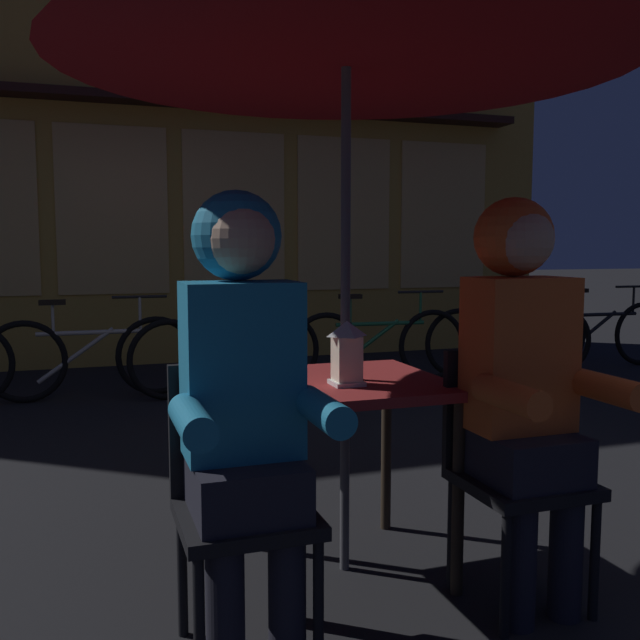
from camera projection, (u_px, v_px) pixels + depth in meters
ground_plane at (344, 569)px, 2.70m from camera, size 60.00×60.00×0.00m
cafe_table at (345, 406)px, 2.64m from camera, size 0.72×0.72×0.74m
patio_umbrella at (346, 12)px, 2.49m from camera, size 2.10×2.10×2.31m
lantern at (347, 351)px, 2.50m from camera, size 0.11×0.11×0.23m
chair_left at (241, 490)px, 2.15m from camera, size 0.40×0.40×0.87m
chair_right at (511, 460)px, 2.46m from camera, size 0.40×0.40×0.87m
person_left_hooded at (243, 379)px, 2.06m from camera, size 0.45×0.56×1.40m
person_right_hooded at (523, 362)px, 2.37m from camera, size 0.45×0.56×1.40m
shopfront_building at (107, 67)px, 7.27m from camera, size 10.00×0.93×6.20m
bicycle_second at (91, 357)px, 5.70m from camera, size 1.68×0.08×0.84m
bicycle_third at (228, 353)px, 5.88m from camera, size 1.67×0.26×0.84m
bicycle_fourth at (380, 345)px, 6.35m from camera, size 1.68×0.14×0.84m
bicycle_fifth at (509, 340)px, 6.70m from camera, size 1.67×0.32×0.84m
bicycle_furthest at (600, 334)px, 7.20m from camera, size 1.68×0.13×0.84m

